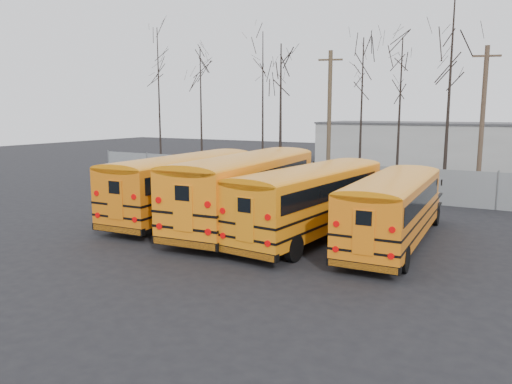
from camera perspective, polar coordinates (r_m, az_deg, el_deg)
The scene contains 16 objects.
ground at distance 19.94m, azimuth -0.61°, elevation -5.74°, with size 120.00×120.00×0.00m, color black.
fence at distance 30.54m, azimuth 10.72°, elevation 1.25°, with size 40.00×0.04×2.00m, color gray.
distant_building at distance 49.37m, azimuth 20.52°, elevation 4.99°, with size 22.00×8.00×4.00m, color #B4B5B0.
bus_a at distance 24.40m, azimuth -8.01°, elevation 1.32°, with size 3.15×11.30×3.13m.
bus_b at distance 22.26m, azimuth -0.91°, elevation 0.97°, with size 3.65×12.08×3.33m.
bus_c at distance 20.50m, azimuth 6.51°, elevation -0.35°, with size 3.41×10.90×3.00m.
bus_d at distance 19.82m, azimuth 15.48°, elevation -1.31°, with size 2.74×10.12×2.81m.
utility_pole_left at distance 34.71m, azimuth 8.36°, elevation 8.40°, with size 1.58×0.64×9.16m.
utility_pole_right at distance 32.62m, azimuth 24.44°, elevation 7.40°, with size 1.55×0.58×8.91m.
tree_0 at distance 43.38m, azimuth -11.01°, elevation 10.15°, with size 0.26×0.26×11.95m, color black.
tree_1 at distance 40.10m, azimuth -6.29°, elevation 9.00°, with size 0.26×0.26×10.06m, color black.
tree_2 at distance 39.35m, azimuth 0.78°, elevation 9.84°, with size 0.26×0.26×11.14m, color black.
tree_3 at distance 36.86m, azimuth 2.83°, elevation 8.93°, with size 0.26×0.26×9.93m, color black.
tree_4 at distance 35.30m, azimuth 11.94°, elevation 8.81°, with size 0.26×0.26×10.03m, color black.
tree_5 at distance 34.06m, azimuth 16.06°, elevation 8.47°, with size 0.26×0.26×9.82m, color black.
tree_6 at distance 30.77m, azimuth 21.15°, elevation 9.48°, with size 0.26×0.26×11.22m, color black.
Camera 1 is at (9.64, -16.68, 5.15)m, focal length 35.00 mm.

